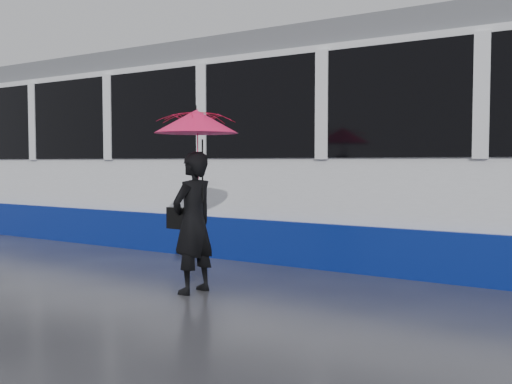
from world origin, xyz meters
The scene contains 5 objects.
ground centered at (0.00, 0.00, 0.00)m, with size 90.00×90.00×0.00m, color #27272C.
rails centered at (0.00, 2.50, 0.01)m, with size 34.00×1.51×0.02m.
woman centered at (-0.57, -0.71, 0.78)m, with size 0.57×0.37×1.56m, color black.
umbrella centered at (-0.52, -0.71, 1.71)m, with size 0.99×0.99×1.05m.
handbag centered at (-0.79, -0.69, 0.82)m, with size 0.29×0.15×0.42m.
Camera 1 is at (3.32, -5.62, 1.44)m, focal length 40.00 mm.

